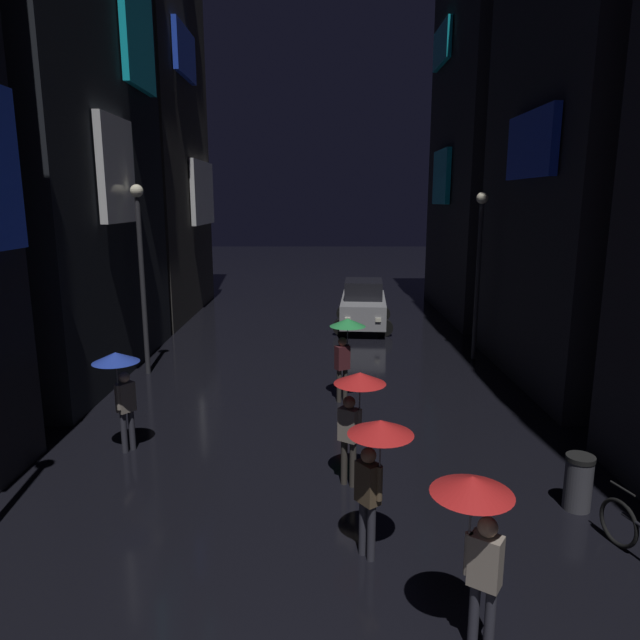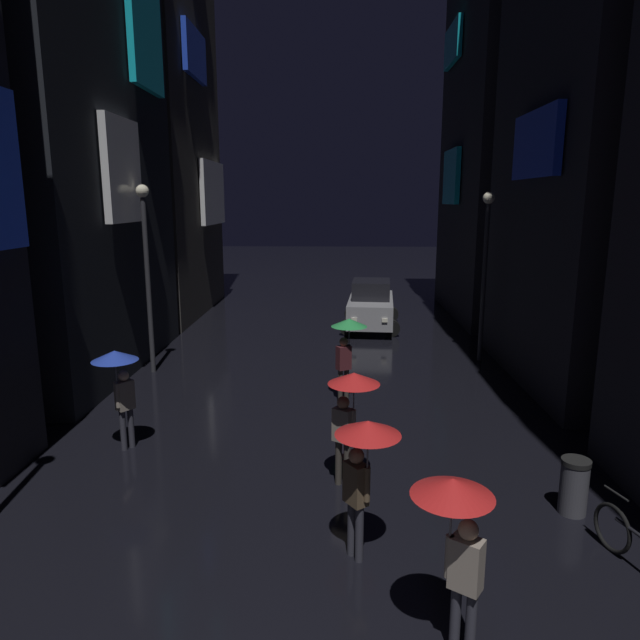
# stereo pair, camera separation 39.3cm
# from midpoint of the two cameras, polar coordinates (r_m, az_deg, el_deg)

# --- Properties ---
(building_left_far) EXTENTS (4.25, 8.41, 20.11)m
(building_left_far) POSITION_cam_midpoint_polar(r_m,az_deg,el_deg) (26.90, -17.85, 22.17)
(building_left_far) COLOR #33302D
(building_left_far) RESTS_ON ground
(building_right_mid) EXTENTS (4.25, 7.42, 18.54)m
(building_right_mid) POSITION_cam_midpoint_polar(r_m,az_deg,el_deg) (17.87, 26.70, 24.59)
(building_right_mid) COLOR #232328
(building_right_mid) RESTS_ON ground
(building_right_far) EXTENTS (4.25, 8.28, 16.00)m
(building_right_far) POSITION_cam_midpoint_polar(r_m,az_deg,el_deg) (26.39, 17.00, 17.94)
(building_right_far) COLOR #232328
(building_right_far) RESTS_ON ground
(pedestrian_foreground_right_red) EXTENTS (0.90, 0.90, 2.12)m
(pedestrian_foreground_right_red) POSITION_cam_midpoint_polar(r_m,az_deg,el_deg) (9.92, 2.74, -7.72)
(pedestrian_foreground_right_red) COLOR #38332D
(pedestrian_foreground_right_red) RESTS_ON ground
(pedestrian_midstreet_centre_red) EXTENTS (0.90, 0.90, 2.12)m
(pedestrian_midstreet_centre_red) POSITION_cam_midpoint_polar(r_m,az_deg,el_deg) (6.65, 13.87, -18.51)
(pedestrian_midstreet_centre_red) COLOR #2D2D38
(pedestrian_midstreet_centre_red) RESTS_ON ground
(pedestrian_near_crossing_red) EXTENTS (0.90, 0.90, 2.12)m
(pedestrian_near_crossing_red) POSITION_cam_midpoint_polar(r_m,az_deg,el_deg) (7.95, 4.44, -12.89)
(pedestrian_near_crossing_red) COLOR #2D2D38
(pedestrian_near_crossing_red) RESTS_ON ground
(pedestrian_foreground_left_green) EXTENTS (0.90, 0.90, 2.12)m
(pedestrian_foreground_left_green) POSITION_cam_midpoint_polar(r_m,az_deg,el_deg) (14.20, 2.06, -1.66)
(pedestrian_foreground_left_green) COLOR #38332D
(pedestrian_foreground_left_green) RESTS_ON ground
(pedestrian_far_right_blue) EXTENTS (0.90, 0.90, 2.12)m
(pedestrian_far_right_blue) POSITION_cam_midpoint_polar(r_m,az_deg,el_deg) (11.92, -20.11, -5.06)
(pedestrian_far_right_blue) COLOR #2D2D38
(pedestrian_far_right_blue) RESTS_ON ground
(car_distant) EXTENTS (2.48, 4.26, 1.92)m
(car_distant) POSITION_cam_midpoint_polar(r_m,az_deg,el_deg) (22.60, 4.10, 1.49)
(car_distant) COLOR #99999E
(car_distant) RESTS_ON ground
(streetlamp_left_far) EXTENTS (0.36, 0.36, 5.43)m
(streetlamp_left_far) POSITION_cam_midpoint_polar(r_m,az_deg,el_deg) (17.01, -17.86, 5.95)
(streetlamp_left_far) COLOR #2D2D33
(streetlamp_left_far) RESTS_ON ground
(streetlamp_right_far) EXTENTS (0.36, 0.36, 5.24)m
(streetlamp_right_far) POSITION_cam_midpoint_polar(r_m,az_deg,el_deg) (18.39, 15.28, 6.18)
(streetlamp_right_far) COLOR #2D2D33
(streetlamp_right_far) RESTS_ON ground
(trash_bin) EXTENTS (0.46, 0.46, 0.93)m
(trash_bin) POSITION_cam_midpoint_polar(r_m,az_deg,el_deg) (10.51, 23.65, -14.69)
(trash_bin) COLOR #3F3F47
(trash_bin) RESTS_ON ground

